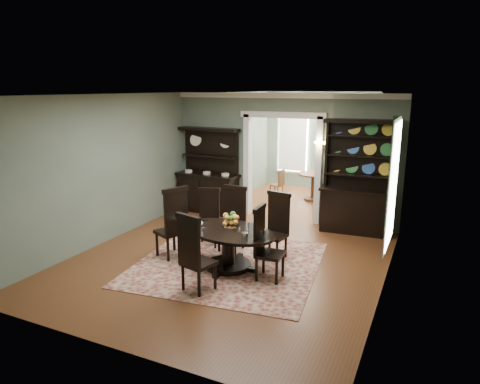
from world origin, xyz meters
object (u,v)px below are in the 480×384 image
Objects in this scene: welsh_dresser at (357,192)px; dining_table at (228,241)px; sideboard at (208,183)px; parlor_table at (313,183)px.

dining_table is at bearing -123.05° from welsh_dresser.
welsh_dresser is at bearing 2.70° from sideboard.
sideboard is 3.08m from parlor_table.
welsh_dresser is (3.72, -0.02, 0.15)m from sideboard.
sideboard is (-2.05, 2.98, 0.25)m from dining_table.
welsh_dresser is 2.79m from parlor_table.
sideboard is at bearing -133.60° from parlor_table.
welsh_dresser is (1.68, 2.97, 0.40)m from dining_table.
parlor_table is (0.07, 5.21, 0.01)m from dining_table.
dining_table is 3.43m from welsh_dresser.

